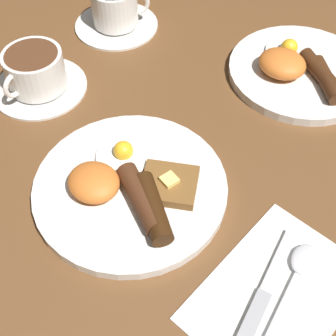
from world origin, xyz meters
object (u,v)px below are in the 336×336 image
Objects in this scene: breakfast_plate_near at (130,187)px; teacup_near at (36,74)px; teacup_far at (116,11)px; spoon at (299,271)px; knife at (265,293)px; breakfast_plate_far at (299,70)px.

teacup_near is (-0.25, 0.07, 0.02)m from breakfast_plate_near.
teacup_far is (-0.01, 0.21, 0.00)m from teacup_near.
breakfast_plate_near is 1.71× the size of teacup_near.
breakfast_plate_near is at bearing 91.16° from spoon.
breakfast_plate_near is 0.24m from spoon.
spoon is (0.24, 0.03, -0.00)m from breakfast_plate_near.
teacup_far is at bearing 50.35° from knife.
teacup_far reaches higher than teacup_near.
breakfast_plate_far is 1.57× the size of teacup_near.
teacup_near is at bearing 71.06° from knife.
spoon is at bearing -62.53° from breakfast_plate_far.
spoon is (0.02, 0.05, 0.00)m from knife.
spoon is (0.17, -0.32, -0.01)m from breakfast_plate_far.
breakfast_plate_far is at bearing 13.70° from knife.
breakfast_plate_near reaches higher than knife.
teacup_near reaches higher than breakfast_plate_far.
teacup_far is at bearing 133.91° from breakfast_plate_near.
breakfast_plate_near is 1.70× the size of teacup_far.
spoon is (0.51, -0.25, -0.02)m from teacup_far.
breakfast_plate_far is 1.56× the size of teacup_far.
breakfast_plate_near is 0.22m from knife.
breakfast_plate_far reaches higher than breakfast_plate_near.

